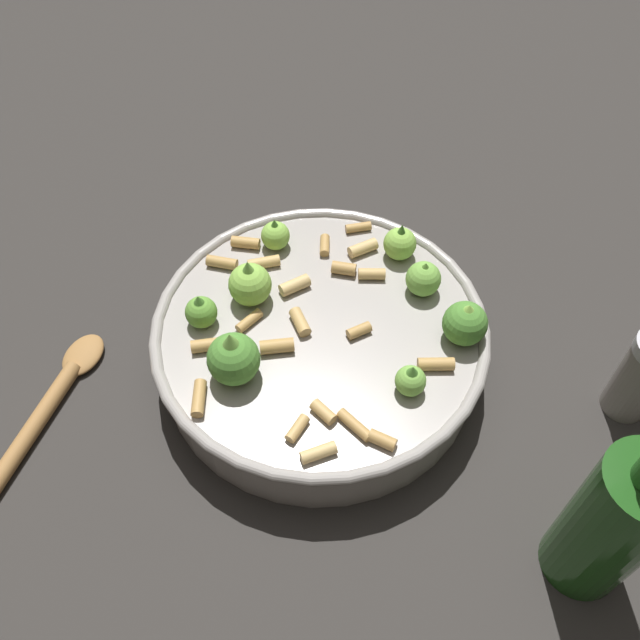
# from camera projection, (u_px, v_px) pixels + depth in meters

# --- Properties ---
(ground_plane) EXTENTS (2.40, 2.40, 0.00)m
(ground_plane) POSITION_uv_depth(u_px,v_px,m) (320.00, 362.00, 0.67)
(ground_plane) COLOR #2D2B28
(cooking_pan) EXTENTS (0.32, 0.32, 0.12)m
(cooking_pan) POSITION_uv_depth(u_px,v_px,m) (320.00, 339.00, 0.64)
(cooking_pan) COLOR #9E9993
(cooking_pan) RESTS_ON ground
(olive_oil_bottle) EXTENTS (0.06, 0.06, 0.21)m
(olive_oil_bottle) POSITION_uv_depth(u_px,v_px,m) (614.00, 522.00, 0.48)
(olive_oil_bottle) COLOR #1E4C19
(olive_oil_bottle) RESTS_ON ground
(wooden_spoon) EXTENTS (0.09, 0.23, 0.02)m
(wooden_spoon) POSITION_uv_depth(u_px,v_px,m) (39.00, 419.00, 0.62)
(wooden_spoon) COLOR #9E703D
(wooden_spoon) RESTS_ON ground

